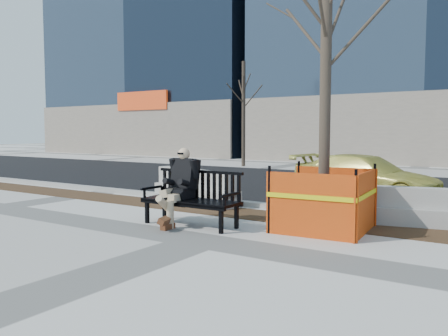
{
  "coord_description": "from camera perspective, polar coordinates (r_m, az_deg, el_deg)",
  "views": [
    {
      "loc": [
        4.56,
        -6.28,
        1.87
      ],
      "look_at": [
        -0.52,
        1.48,
        1.13
      ],
      "focal_mm": 36.85,
      "sensor_mm": 36.0,
      "label": 1
    }
  ],
  "objects": [
    {
      "name": "jersey_barrier_right",
      "position": [
        9.92,
        24.05,
        -6.68
      ],
      "size": [
        2.76,
        1.08,
        0.77
      ],
      "primitive_type": null,
      "rotation": [
        0.0,
        0.0,
        0.21
      ],
      "color": "#A09E96",
      "rests_on": "ground"
    },
    {
      "name": "tree_fence",
      "position": [
        9.0,
        12.17,
        -7.5
      ],
      "size": [
        2.65,
        2.65,
        6.22
      ],
      "primitive_type": null,
      "rotation": [
        0.0,
        0.0,
        0.07
      ],
      "color": "#F95711",
      "rests_on": "ground"
    },
    {
      "name": "asphalt_street",
      "position": [
        15.86,
        16.27,
        -2.36
      ],
      "size": [
        60.0,
        10.4,
        0.01
      ],
      "primitive_type": "cube",
      "color": "black",
      "rests_on": "ground"
    },
    {
      "name": "curb",
      "position": [
        10.98,
        8.23,
        -4.95
      ],
      "size": [
        60.0,
        0.25,
        0.12
      ],
      "primitive_type": "cube",
      "color": "#9E9B93",
      "rests_on": "ground"
    },
    {
      "name": "far_tree_left",
      "position": [
        24.68,
        2.41,
        0.22
      ],
      "size": [
        2.56,
        2.56,
        6.01
      ],
      "primitive_type": null,
      "rotation": [
        0.0,
        0.0,
        -0.16
      ],
      "color": "#3F3328",
      "rests_on": "ground"
    },
    {
      "name": "bench",
      "position": [
        9.21,
        -4.16,
        -7.15
      ],
      "size": [
        2.08,
        0.75,
        1.1
      ],
      "primitive_type": null,
      "rotation": [
        0.0,
        0.0,
        0.01
      ],
      "color": "black",
      "rests_on": "ground"
    },
    {
      "name": "seated_man",
      "position": [
        9.42,
        -5.33,
        -6.89
      ],
      "size": [
        0.66,
        1.09,
        1.52
      ],
      "primitive_type": null,
      "rotation": [
        0.0,
        0.0,
        0.01
      ],
      "color": "black",
      "rests_on": "ground"
    },
    {
      "name": "ground",
      "position": [
        7.98,
        -2.74,
        -8.96
      ],
      "size": [
        120.0,
        120.0,
        0.0
      ],
      "primitive_type": "plane",
      "color": "beige",
      "rests_on": "ground"
    },
    {
      "name": "jersey_barrier_left",
      "position": [
        12.22,
        -3.63,
        -4.23
      ],
      "size": [
        3.09,
        1.47,
        0.87
      ],
      "primitive_type": null,
      "rotation": [
        0.0,
        0.0,
        -0.3
      ],
      "color": "#A6A39B",
      "rests_on": "ground"
    },
    {
      "name": "mulch_strip",
      "position": [
        10.15,
        5.95,
        -6.02
      ],
      "size": [
        40.0,
        1.2,
        0.02
      ],
      "primitive_type": "cube",
      "color": "#47301C",
      "rests_on": "ground"
    },
    {
      "name": "sedan",
      "position": [
        13.37,
        17.11,
        -3.67
      ],
      "size": [
        4.45,
        2.45,
        1.22
      ],
      "primitive_type": "imported",
      "rotation": [
        0.0,
        0.0,
        1.39
      ],
      "color": "#C9C152",
      "rests_on": "ground"
    }
  ]
}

